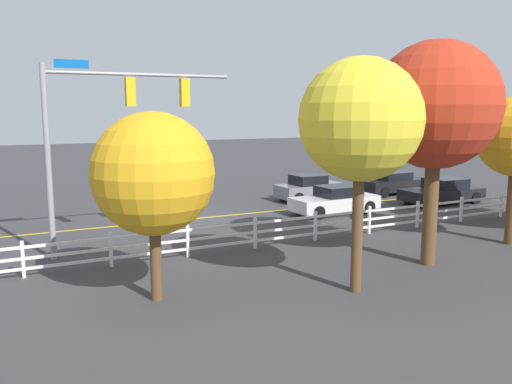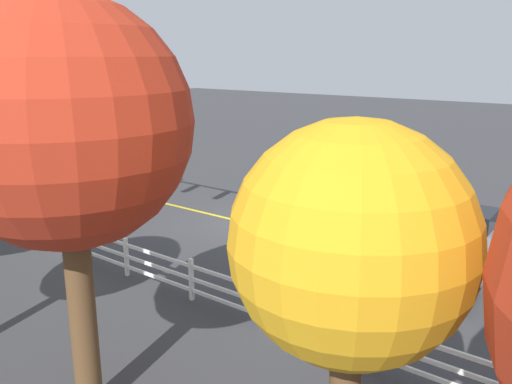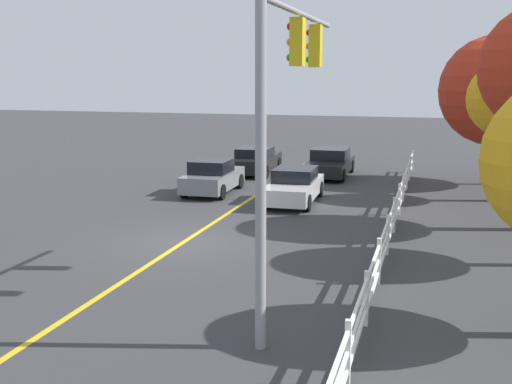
{
  "view_description": "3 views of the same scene",
  "coord_description": "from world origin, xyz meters",
  "px_view_note": "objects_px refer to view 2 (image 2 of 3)",
  "views": [
    {
      "loc": [
        7.8,
        22.79,
        5.04
      ],
      "look_at": [
        -2.11,
        2.58,
        1.49
      ],
      "focal_mm": 36.72,
      "sensor_mm": 36.0,
      "label": 1
    },
    {
      "loc": [
        -12.07,
        15.08,
        6.24
      ],
      "look_at": [
        -1.69,
        1.52,
        1.79
      ],
      "focal_mm": 37.16,
      "sensor_mm": 36.0,
      "label": 2
    },
    {
      "loc": [
        16.66,
        7.2,
        4.96
      ],
      "look_at": [
        -1.86,
        1.74,
        1.3
      ],
      "focal_mm": 43.29,
      "sensor_mm": 36.0,
      "label": 3
    }
  ],
  "objects_px": {
    "car_2": "(470,233)",
    "car_3": "(395,262)",
    "tree_4": "(352,246)",
    "tree_2": "(65,126)"
  },
  "relations": [
    {
      "from": "tree_2",
      "to": "tree_4",
      "type": "bearing_deg",
      "value": -172.41
    },
    {
      "from": "car_2",
      "to": "tree_4",
      "type": "distance_m",
      "value": 12.18
    },
    {
      "from": "car_3",
      "to": "tree_2",
      "type": "distance_m",
      "value": 9.81
    },
    {
      "from": "tree_4",
      "to": "car_3",
      "type": "bearing_deg",
      "value": -71.8
    },
    {
      "from": "car_3",
      "to": "tree_2",
      "type": "bearing_deg",
      "value": 73.74
    },
    {
      "from": "car_3",
      "to": "tree_2",
      "type": "relative_size",
      "value": 0.62
    },
    {
      "from": "tree_2",
      "to": "car_3",
      "type": "bearing_deg",
      "value": -104.37
    },
    {
      "from": "car_2",
      "to": "car_3",
      "type": "relative_size",
      "value": 0.89
    },
    {
      "from": "car_2",
      "to": "tree_2",
      "type": "bearing_deg",
      "value": -105.96
    },
    {
      "from": "car_2",
      "to": "tree_2",
      "type": "height_order",
      "value": "tree_2"
    }
  ]
}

